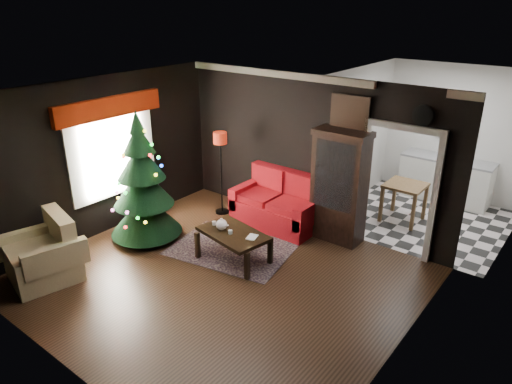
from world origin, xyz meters
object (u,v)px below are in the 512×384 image
Objects in this scene: floor_lamp at (221,174)px; coffee_table at (233,246)px; teapot at (222,224)px; christmas_tree at (142,183)px; armchair at (41,252)px; loveseat at (277,200)px; kitchen_table at (403,202)px; wall_clock at (423,115)px; curio_cabinet at (339,189)px.

coffee_table is at bearing -42.56° from floor_lamp.
teapot is at bearing -48.08° from floor_lamp.
christmas_tree reaches higher than teapot.
floor_lamp is 0.70× the size of christmas_tree.
teapot is (1.74, 2.13, 0.16)m from armchair.
armchair is (-1.73, -3.69, -0.04)m from loveseat.
coffee_table is 0.41m from teapot.
christmas_tree is 2.09× the size of coffee_table.
coffee_table is (1.40, -1.29, -0.56)m from floor_lamp.
kitchen_table is at bearing 69.81° from armchair.
coffee_table is at bearing -138.07° from wall_clock.
teapot is (-1.14, -1.78, -0.33)m from curio_cabinet.
coffee_table is (-0.93, -1.73, -0.68)m from curio_cabinet.
curio_cabinet reaches higher than floor_lamp.
curio_cabinet reaches higher than kitchen_table.
christmas_tree reaches higher than loveseat.
christmas_tree reaches higher than curio_cabinet.
christmas_tree is at bearing -142.45° from curio_cabinet.
christmas_tree is 4.88m from kitchen_table.
loveseat is at bearing 98.25° from coffee_table.
floor_lamp is 1.67m from christmas_tree.
floor_lamp is (-1.18, -0.23, 0.33)m from loveseat.
floor_lamp reaches higher than teapot.
kitchen_table is at bearing 63.45° from coffee_table.
teapot is 3.68m from kitchen_table.
curio_cabinet is 4.88m from armchair.
curio_cabinet is 2.38m from floor_lamp.
wall_clock is at bearing -66.25° from kitchen_table.
armchair is at bearing -95.92° from christmas_tree.
teapot is at bearing -119.09° from kitchen_table.
curio_cabinet reaches higher than teapot.
teapot is at bearing 63.95° from armchair.
curio_cabinet reaches higher than loveseat.
curio_cabinet is 1.88m from wall_clock.
teapot is at bearing -140.01° from wall_clock.
wall_clock is (1.20, 0.18, 1.43)m from curio_cabinet.
loveseat is at bearing 10.84° from floor_lamp.
floor_lamp is (-2.33, -0.45, -0.12)m from curio_cabinet.
wall_clock is (3.89, 2.25, 1.33)m from christmas_tree.
wall_clock is at bearing 8.53° from curio_cabinet.
christmas_tree is 1.64m from teapot.
christmas_tree is at bearing -133.67° from kitchen_table.
armchair is (-0.55, -3.46, -0.37)m from floor_lamp.
wall_clock is 2.43m from kitchen_table.
christmas_tree is at bearing 97.37° from armchair.
curio_cabinet is 5.94× the size of wall_clock.
christmas_tree is 1.95m from coffee_table.
wall_clock reaches higher than coffee_table.
coffee_table is at bearing 61.40° from armchair.
armchair reaches higher than coffee_table.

